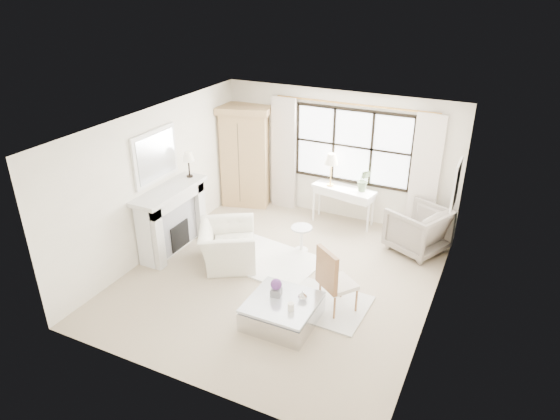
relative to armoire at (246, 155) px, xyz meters
The scene contains 32 objects.
floor 3.38m from the armoire, 50.32° to the right, with size 5.50×5.50×0.00m, color tan.
ceiling 3.55m from the armoire, 50.32° to the right, with size 5.50×5.50×0.00m, color silver.
wall_back 2.07m from the armoire, ahead, with size 5.00×5.00×0.00m, color white.
wall_front 5.59m from the armoire, 68.65° to the right, with size 5.00×5.00×0.00m, color silver.
wall_left 2.50m from the armoire, 100.80° to the right, with size 5.50×5.50×0.00m, color white.
wall_right 5.16m from the armoire, 28.40° to the right, with size 5.50×5.50×0.00m, color white.
window_pane 2.39m from the armoire, ahead, with size 2.40×0.02×1.50m, color white.
window_frame 2.39m from the armoire, ahead, with size 2.50×0.04×1.50m, color black, non-canonical shape.
curtain_rod 2.69m from the armoire, ahead, with size 0.04×0.04×3.30m, color #A57639.
curtain_left 0.86m from the armoire, 13.49° to the left, with size 0.55×0.10×2.47m, color beige.
curtain_right 3.84m from the armoire, ahead, with size 0.55×0.10×2.47m, color silver.
fireplace 2.51m from the armoire, 95.62° to the right, with size 0.58×1.66×1.26m.
mirror_frame 2.59m from the armoire, 100.12° to the right, with size 0.05×1.15×0.95m, color white.
mirror_glass 2.58m from the armoire, 99.44° to the right, with size 0.02×1.00×0.80m, color silver.
art_frame 4.58m from the armoire, ahead, with size 0.04×0.62×0.82m, color silver.
art_canvas 4.56m from the armoire, ahead, with size 0.01×0.52×0.72m, color beige.
mantel_lamp 1.90m from the armoire, 95.99° to the right, with size 0.22×0.22×0.51m.
armoire is the anchor object (origin of this frame).
console_table 2.42m from the armoire, ahead, with size 1.36×0.67×0.80m.
console_lamp 2.01m from the armoire, ahead, with size 0.28×0.28×0.69m.
orchid_plant 2.70m from the armoire, ahead, with size 0.26×0.21×0.47m, color #5A714B.
side_table 2.60m from the armoire, 36.29° to the right, with size 0.40×0.40×0.51m.
rug_left 2.84m from the armoire, 52.49° to the right, with size 1.81×1.28×0.03m, color white.
rug_right 4.25m from the armoire, 44.27° to the right, with size 1.48×1.11×0.03m, color silver.
club_armchair 2.72m from the armoire, 68.31° to the right, with size 1.11×0.97×0.72m, color white.
wingback_chair 4.03m from the armoire, ahead, with size 0.93×0.96×0.87m, color gray.
french_chair 4.39m from the armoire, 41.97° to the right, with size 0.68×0.68×1.08m.
coffee_table 4.48m from the armoire, 53.86° to the right, with size 1.00×1.00×0.38m.
planter_box 4.28m from the armoire, 54.72° to the right, with size 0.15×0.15×0.12m, color slate.
planter_flowers 4.26m from the armoire, 54.72° to the right, with size 0.17×0.17×0.17m, color #613079.
pillar_candle 4.67m from the armoire, 52.85° to the right, with size 0.10×0.10×0.12m, color white.
coffee_vase 4.47m from the armoire, 49.96° to the right, with size 0.14×0.14×0.15m, color silver.
Camera 1 is at (3.16, -6.58, 4.81)m, focal length 32.00 mm.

